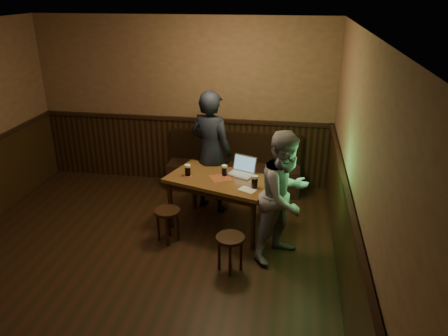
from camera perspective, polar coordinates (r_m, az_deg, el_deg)
The scene contains 12 objects.
room at distance 4.98m, azimuth -12.99°, elevation -1.70°, with size 5.04×6.04×2.84m.
bench at distance 7.37m, azimuth 1.28°, elevation -0.44°, with size 2.20×0.50×0.95m.
pub_table at distance 6.04m, azimuth -0.42°, elevation -2.19°, with size 1.62×1.22×0.77m.
stool_left at distance 5.89m, azimuth -7.39°, elevation -6.25°, with size 0.40×0.40×0.47m.
stool_right at distance 5.27m, azimuth 0.81°, elevation -9.82°, with size 0.39×0.39×0.47m.
pint_left at distance 6.05m, azimuth -4.77°, elevation -0.31°, with size 0.11×0.11×0.17m.
pint_mid at distance 6.04m, azimuth 0.05°, elevation -0.32°, with size 0.10×0.10×0.16m.
pint_right at distance 5.69m, azimuth 4.02°, elevation -1.81°, with size 0.11×0.11×0.17m.
laptop at distance 6.11m, azimuth 2.42°, elevation -0.20°, with size 0.43×0.39×0.25m.
menu at distance 5.67m, azimuth 3.09°, elevation -2.83°, with size 0.22×0.15×0.00m, color silver.
person_suit at distance 6.49m, azimuth -1.70°, elevation 2.14°, with size 0.68×0.45×1.86m, color black.
person_grey at distance 5.38m, azimuth 7.95°, elevation -3.72°, with size 0.81×0.63×1.67m, color gray.
Camera 1 is at (1.81, -3.97, 3.21)m, focal length 35.00 mm.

